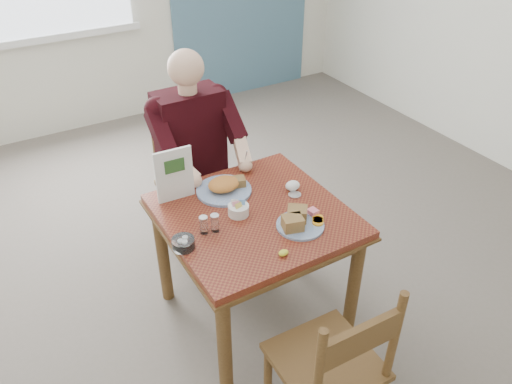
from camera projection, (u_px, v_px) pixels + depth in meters
floor at (254, 313)px, 2.99m from camera, size 6.00×6.00×0.00m
lemon_wedge at (283, 253)px, 2.28m from camera, size 0.06×0.05×0.03m
napkin at (293, 186)px, 2.72m from camera, size 0.09×0.08×0.05m
metal_dish at (295, 195)px, 2.69m from camera, size 0.08×0.08×0.01m
table at (254, 229)px, 2.63m from camera, size 0.92×0.92×0.75m
chair_far at (193, 183)px, 3.28m from camera, size 0.42×0.42×0.95m
chair_near at (332, 367)px, 2.11m from camera, size 0.43×0.43×0.95m
diner at (195, 145)px, 3.03m from camera, size 0.53×0.56×1.39m
near_plate at (298, 221)px, 2.46m from camera, size 0.31×0.31×0.08m
far_plate at (225, 187)px, 2.71m from camera, size 0.38×0.38×0.08m
caddy at (238, 210)px, 2.53m from camera, size 0.14×0.14×0.08m
shakers at (209, 224)px, 2.41m from camera, size 0.10×0.07×0.09m
creamer at (183, 243)px, 2.32m from camera, size 0.12×0.12×0.05m
menu at (174, 175)px, 2.58m from camera, size 0.20×0.03×0.30m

